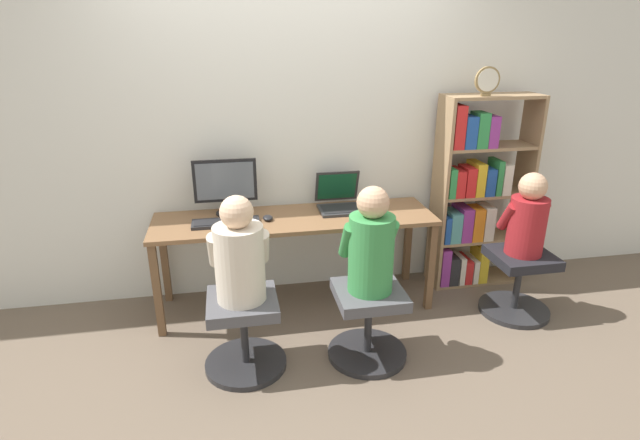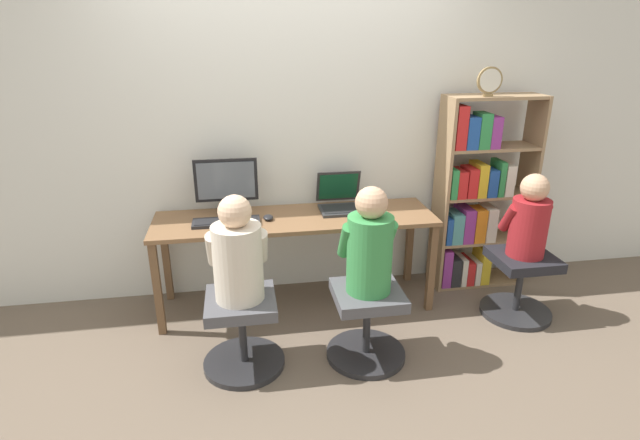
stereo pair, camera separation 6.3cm
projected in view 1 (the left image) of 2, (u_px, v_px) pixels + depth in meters
name	position (u px, v px, depth m)	size (l,w,h in m)	color
ground_plane	(302.00, 323.00, 3.55)	(14.00, 14.00, 0.00)	brown
wall_back	(287.00, 125.00, 3.66)	(10.00, 0.05, 2.60)	silver
desk	(295.00, 227.00, 3.58)	(2.00, 0.56, 0.71)	brown
desktop_monitor	(225.00, 185.00, 3.53)	(0.44, 0.16, 0.40)	black
laptop	(340.00, 202.00, 3.70)	(0.33, 0.34, 0.26)	#2D2D30
keyboard	(226.00, 222.00, 3.42)	(0.46, 0.17, 0.03)	#232326
computer_mouse_by_keyboard	(268.00, 218.00, 3.49)	(0.07, 0.09, 0.03)	black
office_chair_left	(244.00, 331.00, 3.01)	(0.50, 0.50, 0.48)	#262628
office_chair_right	(368.00, 321.00, 3.11)	(0.50, 0.50, 0.48)	#262628
person_at_monitor	(239.00, 255.00, 2.84)	(0.35, 0.31, 0.64)	beige
person_at_laptop	(371.00, 245.00, 2.93)	(0.33, 0.30, 0.66)	#388C47
bookshelf	(473.00, 199.00, 3.89)	(0.73, 0.28, 1.51)	#997A56
desk_clock	(487.00, 81.00, 3.51)	(0.18, 0.03, 0.20)	olive
office_chair_side	(518.00, 281.00, 3.61)	(0.50, 0.50, 0.48)	#262628
person_near_shelf	(528.00, 218.00, 3.44)	(0.31, 0.28, 0.59)	maroon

